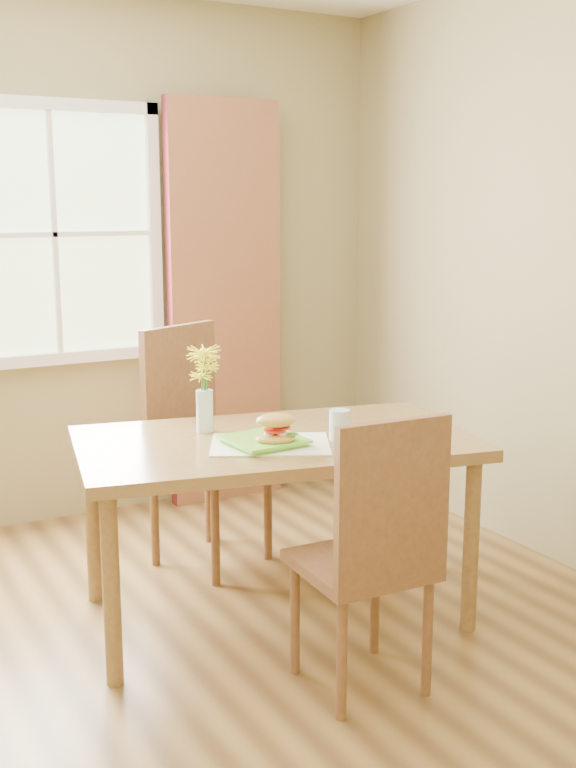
% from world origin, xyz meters
% --- Properties ---
extents(room, '(4.24, 3.84, 2.74)m').
position_xyz_m(room, '(0.00, 0.00, 1.35)').
color(room, olive).
rests_on(room, ground).
extents(window, '(1.62, 0.06, 1.32)m').
position_xyz_m(window, '(0.00, 1.87, 1.50)').
color(window, beige).
rests_on(window, room).
extents(curtain_right, '(0.65, 0.08, 2.20)m').
position_xyz_m(curtain_right, '(1.15, 1.78, 1.10)').
color(curtain_right, maroon).
rests_on(curtain_right, room).
extents(dining_table, '(1.68, 1.16, 0.75)m').
position_xyz_m(dining_table, '(0.68, 0.32, 0.67)').
color(dining_table, olive).
rests_on(dining_table, room).
extents(chair_near, '(0.43, 0.43, 0.99)m').
position_xyz_m(chair_near, '(0.67, -0.38, 0.54)').
color(chair_near, brown).
rests_on(chair_near, room).
extents(chair_far, '(0.61, 0.61, 1.11)m').
position_xyz_m(chair_far, '(0.64, 1.03, 0.61)').
color(chair_far, brown).
rests_on(chair_far, room).
extents(placemat, '(0.55, 0.50, 0.01)m').
position_xyz_m(placemat, '(0.61, 0.23, 0.75)').
color(placemat, silver).
rests_on(placemat, dining_table).
extents(plate, '(0.29, 0.29, 0.01)m').
position_xyz_m(plate, '(0.59, 0.24, 0.76)').
color(plate, '#7CE138').
rests_on(plate, placemat).
extents(croissant_sandwich, '(0.18, 0.15, 0.12)m').
position_xyz_m(croissant_sandwich, '(0.61, 0.18, 0.82)').
color(croissant_sandwich, gold).
rests_on(croissant_sandwich, plate).
extents(water_glass, '(0.08, 0.08, 0.12)m').
position_xyz_m(water_glass, '(0.88, 0.16, 0.81)').
color(water_glass, silver).
rests_on(water_glass, dining_table).
extents(flower_vase, '(0.14, 0.14, 0.35)m').
position_xyz_m(flower_vase, '(0.48, 0.54, 0.97)').
color(flower_vase, silver).
rests_on(flower_vase, dining_table).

